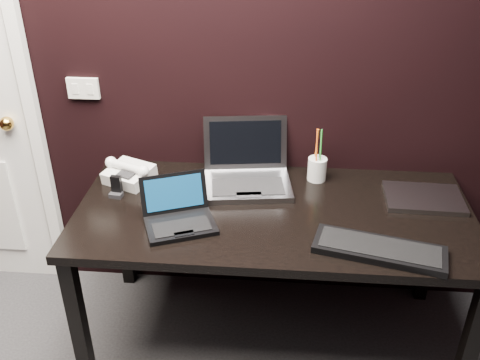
# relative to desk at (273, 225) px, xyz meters

# --- Properties ---
(wall_back) EXTENTS (4.00, 0.00, 4.00)m
(wall_back) POSITION_rel_desk_xyz_m (-0.30, 0.40, 0.64)
(wall_back) COLOR black
(wall_back) RESTS_ON ground
(wall_switch) EXTENTS (0.15, 0.02, 0.10)m
(wall_switch) POSITION_rel_desk_xyz_m (-0.92, 0.39, 0.46)
(wall_switch) COLOR silver
(wall_switch) RESTS_ON wall_back
(desk) EXTENTS (1.70, 0.80, 0.74)m
(desk) POSITION_rel_desk_xyz_m (0.00, 0.00, 0.00)
(desk) COLOR black
(desk) RESTS_ON ground
(netbook) EXTENTS (0.35, 0.33, 0.18)m
(netbook) POSITION_rel_desk_xyz_m (-0.39, -0.14, 0.11)
(netbook) COLOR black
(netbook) RESTS_ON desk
(silver_laptop) EXTENTS (0.44, 0.40, 0.27)m
(silver_laptop) POSITION_rel_desk_xyz_m (-0.13, 0.22, 0.13)
(silver_laptop) COLOR gray
(silver_laptop) RESTS_ON desk
(ext_keyboard) EXTENTS (0.52, 0.28, 0.03)m
(ext_keyboard) POSITION_rel_desk_xyz_m (0.41, -0.27, 0.09)
(ext_keyboard) COLOR black
(ext_keyboard) RESTS_ON desk
(closed_laptop) EXTENTS (0.34, 0.25, 0.02)m
(closed_laptop) POSITION_rel_desk_xyz_m (0.66, 0.13, 0.09)
(closed_laptop) COLOR #9A9BA0
(closed_laptop) RESTS_ON desk
(desk_phone) EXTENTS (0.25, 0.24, 0.12)m
(desk_phone) POSITION_rel_desk_xyz_m (-0.68, 0.19, 0.12)
(desk_phone) COLOR silver
(desk_phone) RESTS_ON desk
(mobile_phone) EXTENTS (0.06, 0.05, 0.10)m
(mobile_phone) POSITION_rel_desk_xyz_m (-0.71, 0.06, 0.11)
(mobile_phone) COLOR black
(mobile_phone) RESTS_ON desk
(pen_cup) EXTENTS (0.11, 0.11, 0.26)m
(pen_cup) POSITION_rel_desk_xyz_m (0.19, 0.28, 0.14)
(pen_cup) COLOR silver
(pen_cup) RESTS_ON desk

